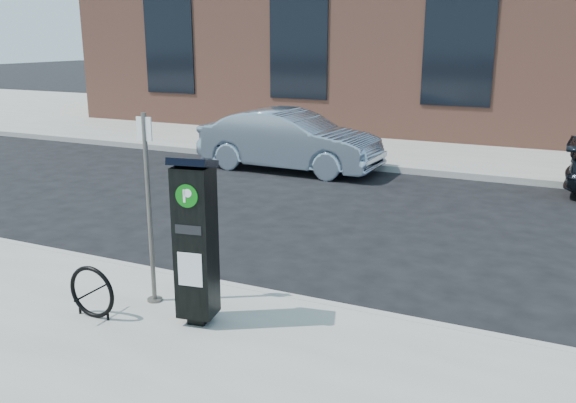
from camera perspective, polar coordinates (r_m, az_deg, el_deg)
The scene contains 9 objects.
ground at distance 7.74m, azimuth -1.80°, elevation -9.36°, with size 120.00×120.00×0.00m, color black.
sidewalk_far at distance 20.75m, azimuth 16.07°, elevation 5.91°, with size 60.00×12.00×0.15m, color gray.
curb_near at distance 7.69m, azimuth -1.88°, elevation -8.91°, with size 60.00×0.12×0.16m, color #9E9B93.
curb_far at distance 14.97m, azimuth 12.24°, elevation 2.74°, with size 60.00×0.12×0.16m, color #9E9B93.
building at distance 23.50m, azimuth 18.10°, elevation 16.76°, with size 28.00×10.05×8.25m.
parking_kiosk at distance 6.60m, azimuth -8.64°, elevation -3.54°, with size 0.49×0.45×1.88m.
sign_pole at distance 7.20m, azimuth -12.85°, elevation -0.89°, with size 0.20×0.18×2.25m.
bike_rack at distance 7.22m, azimuth -17.87°, elevation -8.08°, with size 0.62×0.06×0.62m.
car_silver at distance 15.05m, azimuth 0.18°, elevation 5.74°, with size 1.57×4.50×1.48m, color #879AAC.
Camera 1 is at (3.21, -6.26, 3.22)m, focal length 38.00 mm.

